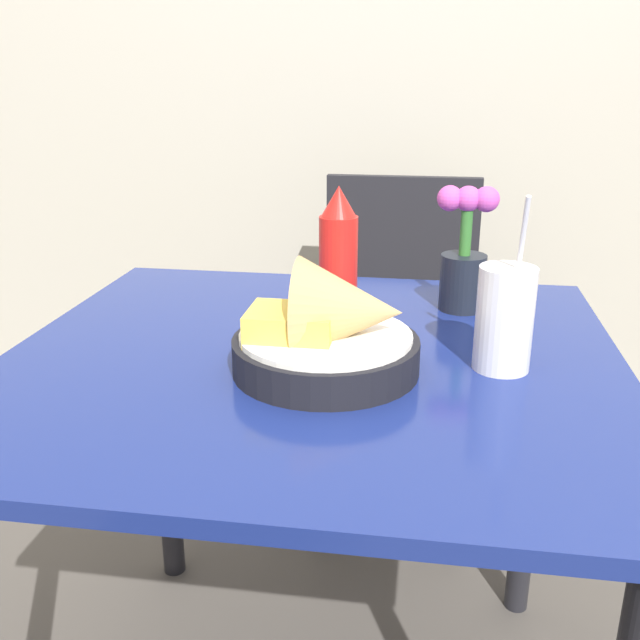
% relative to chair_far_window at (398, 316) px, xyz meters
% --- Properties ---
extents(wall_window, '(7.00, 0.06, 2.60)m').
position_rel_chair_far_window_xyz_m(wall_window, '(-0.09, 0.41, 0.78)').
color(wall_window, '#B7B2A3').
rests_on(wall_window, ground_plane).
extents(dining_table, '(0.91, 0.85, 0.73)m').
position_rel_chair_far_window_xyz_m(dining_table, '(-0.09, -0.80, 0.10)').
color(dining_table, navy).
rests_on(dining_table, ground_plane).
extents(chair_far_window, '(0.40, 0.40, 0.87)m').
position_rel_chair_far_window_xyz_m(chair_far_window, '(0.00, 0.00, 0.00)').
color(chair_far_window, black).
rests_on(chair_far_window, ground_plane).
extents(food_basket, '(0.26, 0.26, 0.16)m').
position_rel_chair_far_window_xyz_m(food_basket, '(-0.05, -0.86, 0.27)').
color(food_basket, black).
rests_on(food_basket, dining_table).
extents(ketchup_bottle, '(0.06, 0.06, 0.22)m').
position_rel_chair_far_window_xyz_m(ketchup_bottle, '(-0.08, -0.63, 0.32)').
color(ketchup_bottle, red).
rests_on(ketchup_bottle, dining_table).
extents(drink_cup, '(0.08, 0.08, 0.25)m').
position_rel_chair_far_window_xyz_m(drink_cup, '(0.18, -0.81, 0.28)').
color(drink_cup, silver).
rests_on(drink_cup, dining_table).
extents(flower_vase, '(0.10, 0.08, 0.22)m').
position_rel_chair_far_window_xyz_m(flower_vase, '(0.13, -0.55, 0.30)').
color(flower_vase, black).
rests_on(flower_vase, dining_table).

